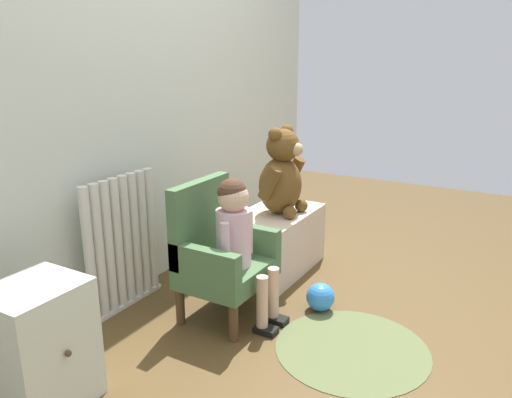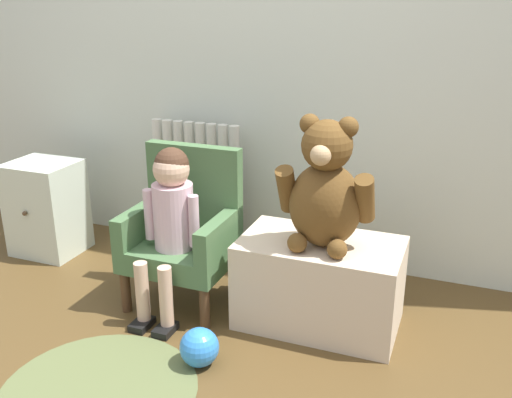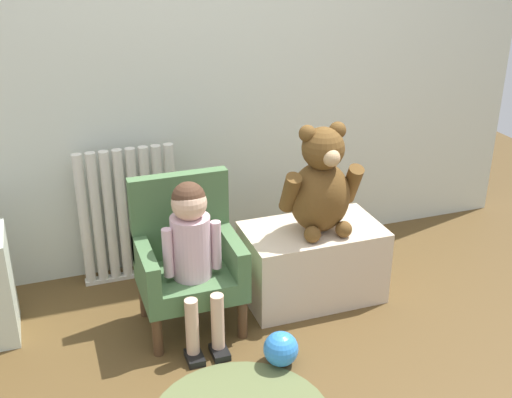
# 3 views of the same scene
# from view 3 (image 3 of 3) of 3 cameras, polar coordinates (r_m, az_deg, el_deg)

# --- Properties ---
(ground_plane) EXTENTS (6.00, 6.00, 0.00)m
(ground_plane) POSITION_cam_3_polar(r_m,az_deg,el_deg) (2.65, 1.05, -16.45)
(ground_plane) COLOR #513B1D
(back_wall) EXTENTS (3.80, 0.05, 2.40)m
(back_wall) POSITION_cam_3_polar(r_m,az_deg,el_deg) (3.17, -6.34, 14.47)
(back_wall) COLOR silver
(back_wall) RESTS_ON ground_plane
(radiator) EXTENTS (0.50, 0.05, 0.70)m
(radiator) POSITION_cam_3_polar(r_m,az_deg,el_deg) (3.25, -11.22, -1.47)
(radiator) COLOR silver
(radiator) RESTS_ON ground_plane
(child_armchair) EXTENTS (0.44, 0.37, 0.69)m
(child_armchair) POSITION_cam_3_polar(r_m,az_deg,el_deg) (2.87, -6.14, -5.19)
(child_armchair) COLOR #466940
(child_armchair) RESTS_ON ground_plane
(child_figure) EXTENTS (0.25, 0.35, 0.72)m
(child_figure) POSITION_cam_3_polar(r_m,az_deg,el_deg) (2.70, -5.70, -3.70)
(child_figure) COLOR beige
(child_figure) RESTS_ON ground_plane
(low_bench) EXTENTS (0.65, 0.38, 0.37)m
(low_bench) POSITION_cam_3_polar(r_m,az_deg,el_deg) (3.12, 5.00, -5.62)
(low_bench) COLOR beige
(low_bench) RESTS_ON ground_plane
(large_teddy_bear) EXTENTS (0.38, 0.26, 0.52)m
(large_teddy_bear) POSITION_cam_3_polar(r_m,az_deg,el_deg) (2.92, 5.79, 1.21)
(large_teddy_bear) COLOR brown
(large_teddy_bear) RESTS_ON low_bench
(toy_ball) EXTENTS (0.15, 0.15, 0.15)m
(toy_ball) POSITION_cam_3_polar(r_m,az_deg,el_deg) (2.73, 2.22, -13.17)
(toy_ball) COLOR #3181D9
(toy_ball) RESTS_ON ground_plane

